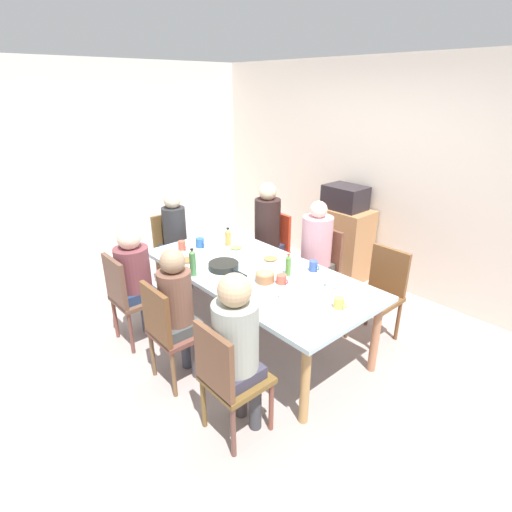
% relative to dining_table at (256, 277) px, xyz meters
% --- Properties ---
extents(ground_plane, '(6.74, 6.74, 0.00)m').
position_rel_dining_table_xyz_m(ground_plane, '(0.00, 0.00, -0.66)').
color(ground_plane, '#A08F8A').
extents(wall_back, '(5.86, 0.12, 2.60)m').
position_rel_dining_table_xyz_m(wall_back, '(0.00, 2.05, 0.64)').
color(wall_back, silver).
rests_on(wall_back, ground_plane).
extents(wall_left, '(0.12, 4.22, 2.60)m').
position_rel_dining_table_xyz_m(wall_left, '(-2.87, 0.00, 0.64)').
color(wall_left, silver).
rests_on(wall_left, ground_plane).
extents(dining_table, '(2.24, 1.08, 0.73)m').
position_rel_dining_table_xyz_m(dining_table, '(0.00, 0.00, 0.00)').
color(dining_table, silver).
rests_on(dining_table, ground_plane).
extents(chair_0, '(0.40, 0.40, 0.90)m').
position_rel_dining_table_xyz_m(chair_0, '(-0.75, 0.92, -0.15)').
color(chair_0, '#B22A2D').
rests_on(chair_0, ground_plane).
extents(person_0, '(0.30, 0.30, 1.29)m').
position_rel_dining_table_xyz_m(person_0, '(-0.75, 0.83, 0.10)').
color(person_0, '#283745').
rests_on(person_0, ground_plane).
extents(chair_1, '(0.40, 0.40, 0.90)m').
position_rel_dining_table_xyz_m(chair_1, '(0.00, 0.92, -0.15)').
color(chair_1, brown).
rests_on(chair_1, ground_plane).
extents(person_1, '(0.32, 0.32, 1.23)m').
position_rel_dining_table_xyz_m(person_1, '(-0.00, 0.83, 0.07)').
color(person_1, '#373A4A').
rests_on(person_1, ground_plane).
extents(chair_2, '(0.40, 0.40, 0.90)m').
position_rel_dining_table_xyz_m(chair_2, '(0.75, 0.92, -0.15)').
color(chair_2, brown).
rests_on(chair_2, ground_plane).
extents(chair_3, '(0.40, 0.40, 0.90)m').
position_rel_dining_table_xyz_m(chair_3, '(-1.50, 0.00, -0.15)').
color(chair_3, brown).
rests_on(chair_3, ground_plane).
extents(person_3, '(0.30, 0.30, 1.20)m').
position_rel_dining_table_xyz_m(person_3, '(-1.41, 0.00, 0.04)').
color(person_3, '#32384B').
rests_on(person_3, ground_plane).
extents(chair_4, '(0.40, 0.40, 0.90)m').
position_rel_dining_table_xyz_m(chair_4, '(0.00, -0.92, -0.15)').
color(chair_4, brown).
rests_on(chair_4, ground_plane).
extents(person_4, '(0.30, 0.30, 1.17)m').
position_rel_dining_table_xyz_m(person_4, '(0.00, -0.83, 0.03)').
color(person_4, '#3A3E49').
rests_on(person_4, ground_plane).
extents(chair_5, '(0.40, 0.40, 0.90)m').
position_rel_dining_table_xyz_m(chair_5, '(0.75, -0.92, -0.15)').
color(chair_5, brown).
rests_on(chair_5, ground_plane).
extents(person_5, '(0.31, 0.31, 1.24)m').
position_rel_dining_table_xyz_m(person_5, '(0.75, -0.83, 0.08)').
color(person_5, '#463D3E').
rests_on(person_5, ground_plane).
extents(chair_6, '(0.40, 0.40, 0.90)m').
position_rel_dining_table_xyz_m(chair_6, '(-0.75, -0.92, -0.15)').
color(chair_6, brown).
rests_on(chair_6, ground_plane).
extents(person_6, '(0.31, 0.31, 1.15)m').
position_rel_dining_table_xyz_m(person_6, '(-0.75, -0.83, 0.04)').
color(person_6, '#373847').
rests_on(person_6, ground_plane).
extents(plate_0, '(0.24, 0.24, 0.04)m').
position_rel_dining_table_xyz_m(plate_0, '(-0.08, 0.25, 0.08)').
color(plate_0, white).
rests_on(plate_0, dining_table).
extents(plate_1, '(0.26, 0.26, 0.04)m').
position_rel_dining_table_xyz_m(plate_1, '(-0.57, -0.35, 0.08)').
color(plate_1, silver).
rests_on(plate_1, dining_table).
extents(plate_2, '(0.23, 0.23, 0.04)m').
position_rel_dining_table_xyz_m(plate_2, '(-0.52, 0.19, 0.08)').
color(plate_2, white).
rests_on(plate_2, dining_table).
extents(bowl_0, '(0.17, 0.17, 0.10)m').
position_rel_dining_table_xyz_m(bowl_0, '(0.21, -0.08, 0.11)').
color(bowl_0, '#9E6540').
rests_on(bowl_0, dining_table).
extents(serving_pan, '(0.46, 0.28, 0.06)m').
position_rel_dining_table_xyz_m(serving_pan, '(-0.23, -0.19, 0.09)').
color(serving_pan, black).
rests_on(serving_pan, dining_table).
extents(cup_0, '(0.13, 0.09, 0.07)m').
position_rel_dining_table_xyz_m(cup_0, '(0.44, -0.19, 0.10)').
color(cup_0, white).
rests_on(cup_0, dining_table).
extents(cup_1, '(0.11, 0.08, 0.10)m').
position_rel_dining_table_xyz_m(cup_1, '(0.65, 0.26, 0.11)').
color(cup_1, white).
rests_on(cup_1, dining_table).
extents(cup_2, '(0.11, 0.08, 0.09)m').
position_rel_dining_table_xyz_m(cup_2, '(0.91, 0.04, 0.11)').
color(cup_2, '#E3BF55').
rests_on(cup_2, dining_table).
extents(cup_3, '(0.12, 0.09, 0.08)m').
position_rel_dining_table_xyz_m(cup_3, '(0.33, -0.00, 0.10)').
color(cup_3, '#D05441').
rests_on(cup_3, dining_table).
extents(cup_4, '(0.12, 0.09, 0.10)m').
position_rel_dining_table_xyz_m(cup_4, '(-0.83, -0.05, 0.11)').
color(cup_4, '#2C5C96').
rests_on(cup_4, dining_table).
extents(cup_5, '(0.11, 0.08, 0.10)m').
position_rel_dining_table_xyz_m(cup_5, '(0.34, 0.40, 0.11)').
color(cup_5, '#3B549F').
rests_on(cup_5, dining_table).
extents(cup_6, '(0.11, 0.08, 0.09)m').
position_rel_dining_table_xyz_m(cup_6, '(-0.89, -0.23, 0.11)').
color(cup_6, '#CE503B').
rests_on(cup_6, dining_table).
extents(bottle_0, '(0.05, 0.05, 0.21)m').
position_rel_dining_table_xyz_m(bottle_0, '(0.25, 0.16, 0.16)').
color(bottle_0, '#548438').
rests_on(bottle_0, dining_table).
extents(bottle_1, '(0.06, 0.06, 0.20)m').
position_rel_dining_table_xyz_m(bottle_1, '(-0.67, 0.20, 0.16)').
color(bottle_1, '#C79144').
rests_on(bottle_1, dining_table).
extents(bottle_2, '(0.06, 0.06, 0.26)m').
position_rel_dining_table_xyz_m(bottle_2, '(-0.31, -0.47, 0.19)').
color(bottle_2, '#427841').
rests_on(bottle_2, dining_table).
extents(side_cabinet, '(0.70, 0.44, 0.90)m').
position_rel_dining_table_xyz_m(side_cabinet, '(-0.35, 1.75, -0.21)').
color(side_cabinet, '#A9774B').
rests_on(side_cabinet, ground_plane).
extents(microwave, '(0.48, 0.36, 0.28)m').
position_rel_dining_table_xyz_m(microwave, '(-0.35, 1.75, 0.38)').
color(microwave, black).
rests_on(microwave, side_cabinet).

